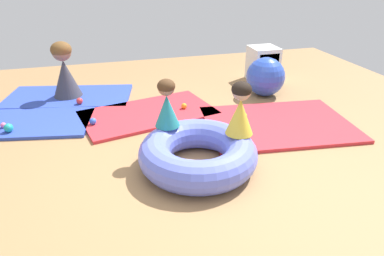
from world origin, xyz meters
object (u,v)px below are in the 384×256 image
at_px(play_ball_red, 80,101).
at_px(exercise_ball_large, 265,77).
at_px(play_ball_yellow, 244,115).
at_px(storage_cube, 263,64).
at_px(play_ball_blue, 93,121).
at_px(child_in_yellow, 240,109).
at_px(play_ball_orange, 184,106).
at_px(child_in_teal, 167,104).
at_px(play_ball_pink, 3,125).
at_px(adult_seated, 64,70).
at_px(inflatable_cushion, 197,153).
at_px(play_ball_teal, 8,128).

distance_m(play_ball_red, exercise_ball_large, 2.71).
xyz_separation_m(play_ball_yellow, storage_cube, (0.94, 1.42, 0.20)).
bearing_deg(play_ball_blue, child_in_yellow, -40.25).
relative_size(play_ball_orange, exercise_ball_large, 0.13).
xyz_separation_m(child_in_teal, play_ball_pink, (-1.81, 1.03, -0.49)).
xyz_separation_m(play_ball_red, play_ball_orange, (1.36, -0.55, -0.01)).
relative_size(adult_seated, exercise_ball_large, 1.39).
xyz_separation_m(adult_seated, play_ball_orange, (1.53, -0.93, -0.35)).
height_order(child_in_yellow, play_ball_yellow, child_in_yellow).
height_order(play_ball_blue, storage_cube, storage_cube).
height_order(play_ball_yellow, storage_cube, storage_cube).
relative_size(child_in_yellow, play_ball_pink, 8.19).
height_order(play_ball_pink, exercise_ball_large, exercise_ball_large).
relative_size(child_in_teal, play_ball_red, 5.60).
bearing_deg(play_ball_pink, exercise_ball_large, 4.24).
bearing_deg(exercise_ball_large, inflatable_cushion, -132.73).
relative_size(play_ball_yellow, exercise_ball_large, 0.13).
relative_size(play_ball_blue, exercise_ball_large, 0.15).
bearing_deg(adult_seated, child_in_teal, 117.45).
relative_size(adult_seated, storage_cube, 1.42).
relative_size(play_ball_pink, exercise_ball_large, 0.11).
height_order(play_ball_teal, play_ball_pink, play_ball_teal).
bearing_deg(child_in_yellow, play_ball_red, -92.18).
height_order(play_ball_pink, storage_cube, storage_cube).
distance_m(play_ball_orange, storage_cube, 1.86).
relative_size(play_ball_pink, storage_cube, 0.12).
distance_m(adult_seated, exercise_ball_large, 2.93).
height_order(adult_seated, storage_cube, adult_seated).
relative_size(adult_seated, play_ball_orange, 10.52).
distance_m(adult_seated, play_ball_blue, 1.21).
xyz_separation_m(child_in_yellow, exercise_ball_large, (1.11, 1.65, -0.29)).
relative_size(play_ball_red, play_ball_orange, 1.18).
bearing_deg(inflatable_cushion, child_in_teal, 120.05).
height_order(adult_seated, play_ball_red, adult_seated).
bearing_deg(storage_cube, play_ball_blue, -158.57).
bearing_deg(inflatable_cushion, play_ball_red, 120.64).
bearing_deg(play_ball_red, child_in_teal, -59.22).
distance_m(child_in_yellow, play_ball_pink, 2.86).
bearing_deg(play_ball_blue, play_ball_teal, 176.85).
height_order(adult_seated, play_ball_orange, adult_seated).
xyz_separation_m(play_ball_pink, play_ball_orange, (2.24, -0.01, 0.01)).
distance_m(inflatable_cushion, play_ball_pink, 2.46).
height_order(inflatable_cushion, play_ball_blue, inflatable_cushion).
relative_size(child_in_teal, play_ball_yellow, 6.64).
xyz_separation_m(play_ball_yellow, play_ball_orange, (-0.66, 0.51, 0.00)).
bearing_deg(play_ball_red, storage_cube, 7.13).
bearing_deg(play_ball_yellow, play_ball_red, 152.49).
bearing_deg(adult_seated, play_ball_red, 111.22).
bearing_deg(adult_seated, play_ball_teal, 57.65).
distance_m(child_in_teal, play_ball_red, 1.88).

